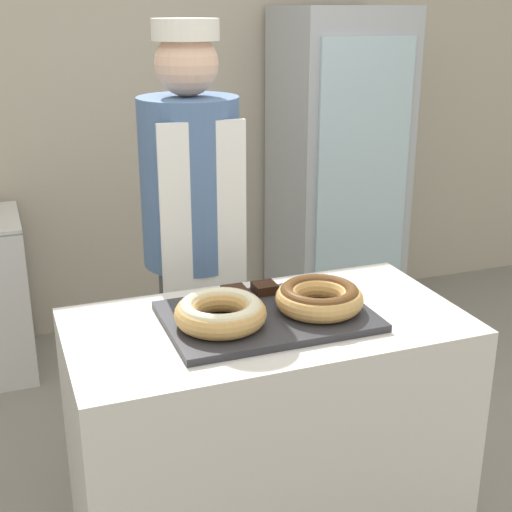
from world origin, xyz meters
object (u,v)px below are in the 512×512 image
donut_chocolate_glaze (319,297)px  brownie_back_right (265,288)px  beverage_fridge (337,171)px  donut_light_glaze (220,311)px  brownie_back_left (235,292)px  serving_tray (267,316)px  baker_person (193,242)px

donut_chocolate_glaze → brownie_back_right: bearing=119.8°
donut_chocolate_glaze → beverage_fridge: 2.03m
donut_light_glaze → donut_chocolate_glaze: 0.33m
donut_light_glaze → brownie_back_right: (0.22, 0.19, -0.03)m
beverage_fridge → donut_chocolate_glaze: bearing=-118.2°
brownie_back_left → donut_chocolate_glaze: bearing=-41.6°
serving_tray → beverage_fridge: (1.12, 1.76, 0.01)m
brownie_back_left → brownie_back_right: 0.11m
brownie_back_left → beverage_fridge: 1.98m
donut_chocolate_glaze → baker_person: baker_person is taller
brownie_back_left → brownie_back_right: size_ratio=1.00×
serving_tray → brownie_back_left: bearing=108.4°
donut_chocolate_glaze → beverage_fridge: size_ratio=0.15×
serving_tray → donut_light_glaze: bearing=-168.9°
brownie_back_left → beverage_fridge: bearing=53.6°
donut_light_glaze → beverage_fridge: 2.20m
serving_tray → donut_light_glaze: 0.18m
beverage_fridge → serving_tray: bearing=-122.6°
baker_person → serving_tray: bearing=-86.0°
donut_light_glaze → brownie_back_left: donut_light_glaze is taller
donut_chocolate_glaze → brownie_back_left: bearing=138.4°
donut_light_glaze → donut_chocolate_glaze: size_ratio=1.00×
serving_tray → baker_person: baker_person is taller
donut_light_glaze → brownie_back_left: bearing=60.2°
donut_chocolate_glaze → baker_person: (-0.21, 0.72, -0.02)m
donut_light_glaze → donut_chocolate_glaze: same height
donut_light_glaze → donut_chocolate_glaze: bearing=0.0°
brownie_back_left → baker_person: bearing=89.4°
donut_light_glaze → brownie_back_left: size_ratio=3.72×
donut_light_glaze → beverage_fridge: beverage_fridge is taller
brownie_back_right → donut_light_glaze: bearing=-138.4°
donut_chocolate_glaze → brownie_back_right: donut_chocolate_glaze is taller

